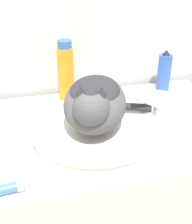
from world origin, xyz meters
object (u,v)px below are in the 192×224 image
Objects in this scene: faucet at (157,106)px; shampoo_bottle_tall at (66,73)px; cat at (95,101)px; spray_bottle_trigger at (164,72)px.

shampoo_bottle_tall is (-0.28, 0.25, 0.05)m from faucet.
cat is 1.44× the size of shampoo_bottle_tall.
shampoo_bottle_tall is (-0.04, 0.29, -0.01)m from cat.
spray_bottle_trigger is at bearing -0.00° from shampoo_bottle_tall.
faucet is 0.54× the size of shampoo_bottle_tall.
spray_bottle_trigger is at bearing 147.06° from cat.
shampoo_bottle_tall reaches higher than spray_bottle_trigger.
shampoo_bottle_tall is at bearing -152.16° from cat.
shampoo_bottle_tall reaches higher than cat.
spray_bottle_trigger is (0.42, -0.00, -0.04)m from shampoo_bottle_tall.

